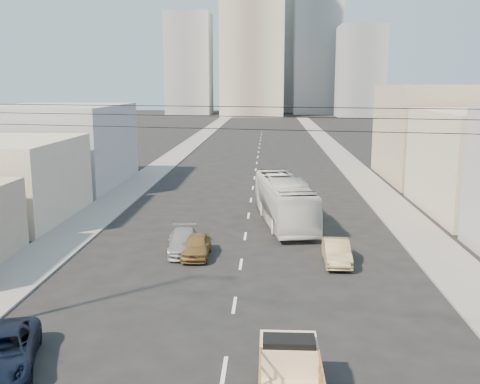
# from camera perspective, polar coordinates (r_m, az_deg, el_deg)

# --- Properties ---
(sidewalk_left) EXTENTS (3.50, 180.00, 0.12)m
(sidewalk_left) POSITION_cam_1_polar(r_m,az_deg,el_deg) (87.91, -5.78, 4.30)
(sidewalk_left) COLOR gray
(sidewalk_left) RESTS_ON ground
(sidewalk_right) EXTENTS (3.50, 180.00, 0.12)m
(sidewalk_right) POSITION_cam_1_polar(r_m,az_deg,el_deg) (87.51, 9.66, 4.17)
(sidewalk_right) COLOR gray
(sidewalk_right) RESTS_ON ground
(lane_dashes) EXTENTS (0.15, 104.00, 0.01)m
(lane_dashes) POSITION_cam_1_polar(r_m,az_deg,el_deg) (70.06, 1.67, 2.65)
(lane_dashes) COLOR silver
(lane_dashes) RESTS_ON ground
(flatbed_pickup) EXTENTS (1.95, 4.41, 1.90)m
(flatbed_pickup) POSITION_cam_1_polar(r_m,az_deg,el_deg) (18.44, 5.06, -17.99)
(flatbed_pickup) COLOR beige
(flatbed_pickup) RESTS_ON ground
(navy_pickup) EXTENTS (3.68, 5.48, 1.39)m
(navy_pickup) POSITION_cam_1_polar(r_m,az_deg,el_deg) (22.28, -23.06, -14.69)
(navy_pickup) COLOR black
(navy_pickup) RESTS_ON ground
(city_bus) EXTENTS (4.55, 12.28, 3.34)m
(city_bus) POSITION_cam_1_polar(r_m,az_deg,el_deg) (41.02, 4.53, -0.88)
(city_bus) COLOR silver
(city_bus) RESTS_ON ground
(sedan_brown) EXTENTS (1.62, 3.90, 1.32)m
(sedan_brown) POSITION_cam_1_polar(r_m,az_deg,el_deg) (33.23, -4.44, -5.48)
(sedan_brown) COLOR brown
(sedan_brown) RESTS_ON ground
(sedan_tan) EXTENTS (1.47, 4.06, 1.33)m
(sedan_tan) POSITION_cam_1_polar(r_m,az_deg,el_deg) (32.41, 9.80, -6.02)
(sedan_tan) COLOR #9C875B
(sedan_tan) RESTS_ON ground
(sedan_grey) EXTENTS (2.43, 4.77, 1.33)m
(sedan_grey) POSITION_cam_1_polar(r_m,az_deg,el_deg) (34.14, -5.72, -5.05)
(sedan_grey) COLOR gray
(sedan_grey) RESTS_ON ground
(overhead_wires) EXTENTS (23.01, 5.02, 0.72)m
(overhead_wires) POSITION_cam_1_polar(r_m,az_deg,el_deg) (17.93, -1.90, 7.61)
(overhead_wires) COLOR black
(overhead_wires) RESTS_ON ground
(bldg_right_far) EXTENTS (12.00, 16.00, 10.00)m
(bldg_right_far) POSITION_cam_1_polar(r_m,az_deg,el_deg) (63.30, 20.01, 5.67)
(bldg_right_far) COLOR tan
(bldg_right_far) RESTS_ON ground
(bldg_left_far) EXTENTS (12.00, 16.00, 8.00)m
(bldg_left_far) POSITION_cam_1_polar(r_m,az_deg,el_deg) (59.49, -17.83, 4.55)
(bldg_left_far) COLOR #9A9A9C
(bldg_left_far) RESTS_ON ground
(high_rise_tower) EXTENTS (20.00, 20.00, 60.00)m
(high_rise_tower) POSITION_cam_1_polar(r_m,az_deg,el_deg) (187.49, 1.28, 16.96)
(high_rise_tower) COLOR gray
(high_rise_tower) RESTS_ON ground
(midrise_ne) EXTENTS (16.00, 16.00, 40.00)m
(midrise_ne) POSITION_cam_1_polar(r_m,az_deg,el_deg) (202.26, 7.82, 13.57)
(midrise_ne) COLOR gray
(midrise_ne) RESTS_ON ground
(midrise_nw) EXTENTS (15.00, 15.00, 34.00)m
(midrise_nw) POSITION_cam_1_polar(r_m,az_deg,el_deg) (198.38, -5.18, 12.81)
(midrise_nw) COLOR gray
(midrise_nw) RESTS_ON ground
(midrise_back) EXTENTS (18.00, 18.00, 44.00)m
(midrise_back) POSITION_cam_1_polar(r_m,az_deg,el_deg) (216.72, 4.23, 13.98)
(midrise_back) COLOR #9A9A9C
(midrise_back) RESTS_ON ground
(midrise_east) EXTENTS (14.00, 14.00, 28.00)m
(midrise_east) POSITION_cam_1_polar(r_m,az_deg,el_deg) (183.61, 12.11, 11.85)
(midrise_east) COLOR gray
(midrise_east) RESTS_ON ground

